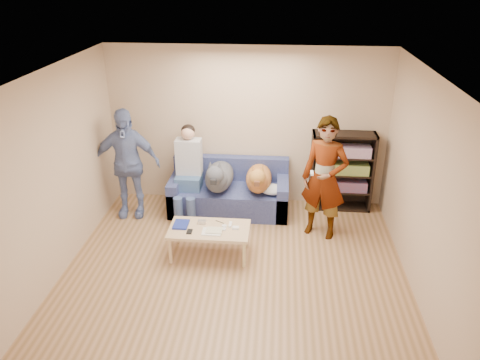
# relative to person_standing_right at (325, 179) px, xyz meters

# --- Properties ---
(ground) EXTENTS (5.00, 5.00, 0.00)m
(ground) POSITION_rel_person_standing_right_xyz_m (-1.19, -1.44, -0.91)
(ground) COLOR olive
(ground) RESTS_ON ground
(ceiling) EXTENTS (5.00, 5.00, 0.00)m
(ceiling) POSITION_rel_person_standing_right_xyz_m (-1.19, -1.44, 1.69)
(ceiling) COLOR white
(ceiling) RESTS_ON ground
(wall_back) EXTENTS (4.50, 0.00, 4.50)m
(wall_back) POSITION_rel_person_standing_right_xyz_m (-1.19, 1.06, 0.39)
(wall_back) COLOR tan
(wall_back) RESTS_ON ground
(wall_left) EXTENTS (0.00, 5.00, 5.00)m
(wall_left) POSITION_rel_person_standing_right_xyz_m (-3.44, -1.44, 0.39)
(wall_left) COLOR tan
(wall_left) RESTS_ON ground
(wall_right) EXTENTS (0.00, 5.00, 5.00)m
(wall_right) POSITION_rel_person_standing_right_xyz_m (1.06, -1.44, 0.39)
(wall_right) COLOR tan
(wall_right) RESTS_ON ground
(blanket) EXTENTS (0.38, 0.33, 0.13)m
(blanket) POSITION_rel_person_standing_right_xyz_m (-0.74, 0.44, -0.41)
(blanket) COLOR #AFAFB4
(blanket) RESTS_ON sofa
(person_standing_right) EXTENTS (0.77, 0.64, 1.82)m
(person_standing_right) POSITION_rel_person_standing_right_xyz_m (0.00, 0.00, 0.00)
(person_standing_right) COLOR gray
(person_standing_right) RESTS_ON ground
(person_standing_left) EXTENTS (1.07, 0.51, 1.77)m
(person_standing_left) POSITION_rel_person_standing_right_xyz_m (-3.02, 0.36, -0.02)
(person_standing_left) COLOR #7C90C6
(person_standing_left) RESTS_ON ground
(held_controller) EXTENTS (0.04, 0.12, 0.03)m
(held_controller) POSITION_rel_person_standing_right_xyz_m (-0.20, -0.20, 0.17)
(held_controller) COLOR white
(held_controller) RESTS_ON person_standing_right
(notebook_blue) EXTENTS (0.20, 0.26, 0.03)m
(notebook_blue) POSITION_rel_person_standing_right_xyz_m (-1.98, -0.65, -0.48)
(notebook_blue) COLOR navy
(notebook_blue) RESTS_ON coffee_table
(papers) EXTENTS (0.26, 0.20, 0.02)m
(papers) POSITION_rel_person_standing_right_xyz_m (-1.53, -0.80, -0.48)
(papers) COLOR silver
(papers) RESTS_ON coffee_table
(magazine) EXTENTS (0.22, 0.17, 0.01)m
(magazine) POSITION_rel_person_standing_right_xyz_m (-1.50, -0.78, -0.47)
(magazine) COLOR beige
(magazine) RESTS_ON coffee_table
(camera_silver) EXTENTS (0.11, 0.06, 0.05)m
(camera_silver) POSITION_rel_person_standing_right_xyz_m (-1.70, -0.58, -0.46)
(camera_silver) COLOR #BBBBC0
(camera_silver) RESTS_ON coffee_table
(controller_a) EXTENTS (0.04, 0.13, 0.03)m
(controller_a) POSITION_rel_person_standing_right_xyz_m (-1.30, -0.60, -0.47)
(controller_a) COLOR white
(controller_a) RESTS_ON coffee_table
(controller_b) EXTENTS (0.09, 0.06, 0.03)m
(controller_b) POSITION_rel_person_standing_right_xyz_m (-1.22, -0.68, -0.47)
(controller_b) COLOR white
(controller_b) RESTS_ON coffee_table
(headphone_cup_a) EXTENTS (0.07, 0.07, 0.02)m
(headphone_cup_a) POSITION_rel_person_standing_right_xyz_m (-1.38, -0.72, -0.48)
(headphone_cup_a) COLOR silver
(headphone_cup_a) RESTS_ON coffee_table
(headphone_cup_b) EXTENTS (0.07, 0.07, 0.02)m
(headphone_cup_b) POSITION_rel_person_standing_right_xyz_m (-1.38, -0.64, -0.48)
(headphone_cup_b) COLOR silver
(headphone_cup_b) RESTS_ON coffee_table
(pen_orange) EXTENTS (0.13, 0.06, 0.01)m
(pen_orange) POSITION_rel_person_standing_right_xyz_m (-1.60, -0.86, -0.48)
(pen_orange) COLOR #CF5C1D
(pen_orange) RESTS_ON coffee_table
(pen_black) EXTENTS (0.13, 0.08, 0.01)m
(pen_black) POSITION_rel_person_standing_right_xyz_m (-1.46, -0.52, -0.48)
(pen_black) COLOR black
(pen_black) RESTS_ON coffee_table
(wallet) EXTENTS (0.07, 0.12, 0.02)m
(wallet) POSITION_rel_person_standing_right_xyz_m (-1.83, -0.82, -0.48)
(wallet) COLOR black
(wallet) RESTS_ON coffee_table
(sofa) EXTENTS (1.90, 0.85, 0.82)m
(sofa) POSITION_rel_person_standing_right_xyz_m (-1.44, 0.65, -0.63)
(sofa) COLOR #515B93
(sofa) RESTS_ON ground
(person_seated) EXTENTS (0.40, 0.73, 1.47)m
(person_seated) POSITION_rel_person_standing_right_xyz_m (-2.08, 0.53, -0.13)
(person_seated) COLOR #40648D
(person_seated) RESTS_ON sofa
(dog_gray) EXTENTS (0.45, 1.27, 0.65)m
(dog_gray) POSITION_rel_person_standing_right_xyz_m (-1.60, 0.49, -0.25)
(dog_gray) COLOR #51555C
(dog_gray) RESTS_ON sofa
(dog_tan) EXTENTS (0.41, 1.16, 0.59)m
(dog_tan) POSITION_rel_person_standing_right_xyz_m (-0.97, 0.52, -0.27)
(dog_tan) COLOR #BB7339
(dog_tan) RESTS_ON sofa
(coffee_table) EXTENTS (1.10, 0.60, 0.42)m
(coffee_table) POSITION_rel_person_standing_right_xyz_m (-1.58, -0.70, -0.53)
(coffee_table) COLOR #D6BF84
(coffee_table) RESTS_ON ground
(bookshelf) EXTENTS (1.00, 0.34, 1.30)m
(bookshelf) POSITION_rel_person_standing_right_xyz_m (0.36, 0.89, -0.23)
(bookshelf) COLOR black
(bookshelf) RESTS_ON ground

